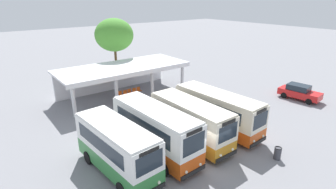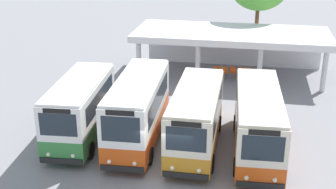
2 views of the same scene
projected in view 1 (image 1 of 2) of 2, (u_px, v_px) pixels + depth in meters
The scene contains 14 objects.
ground_plane at pixel (206, 162), 18.15m from camera, with size 180.00×180.00×0.00m, color gray.
city_bus_nearest_orange at pixel (117, 147), 16.50m from camera, with size 2.67×6.99×3.32m.
city_bus_second_in_row at pixel (155, 129), 18.44m from camera, with size 2.54×7.78×3.52m.
city_bus_middle_cream at pixel (190, 120), 20.09m from camera, with size 2.35×7.40×3.25m.
city_bus_fourth_amber at pixel (217, 110), 21.95m from camera, with size 2.57×8.10×3.24m.
parked_car_flank at pixel (299, 92), 28.96m from camera, with size 2.23×4.39×1.62m.
terminal_canopy at pixel (121, 71), 30.04m from camera, with size 14.35×5.97×3.40m.
waiting_chair_end_by_column at pixel (120, 94), 29.20m from camera, with size 0.45×0.45×0.86m.
waiting_chair_second_from_end at pixel (126, 93), 29.47m from camera, with size 0.45×0.45×0.86m.
waiting_chair_middle_seat at pixel (130, 92), 29.88m from camera, with size 0.45×0.45×0.86m.
waiting_chair_fourth_seat at pixel (135, 91), 30.15m from camera, with size 0.45×0.45×0.86m.
waiting_chair_fifth_seat at pixel (139, 90), 30.53m from camera, with size 0.45×0.45×0.86m.
roadside_tree_behind_canopy at pixel (114, 35), 33.43m from camera, with size 4.84×4.84×8.12m.
litter_bin_apron at pixel (278, 153), 18.30m from camera, with size 0.49×0.49×0.90m.
Camera 1 is at (-11.41, -10.72, 10.58)m, focal length 28.41 mm.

